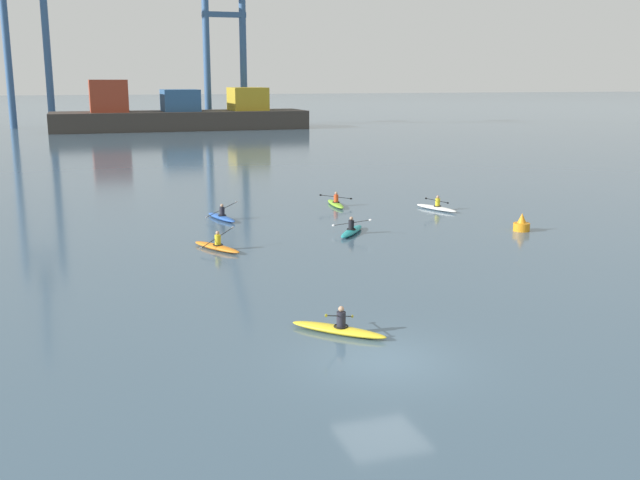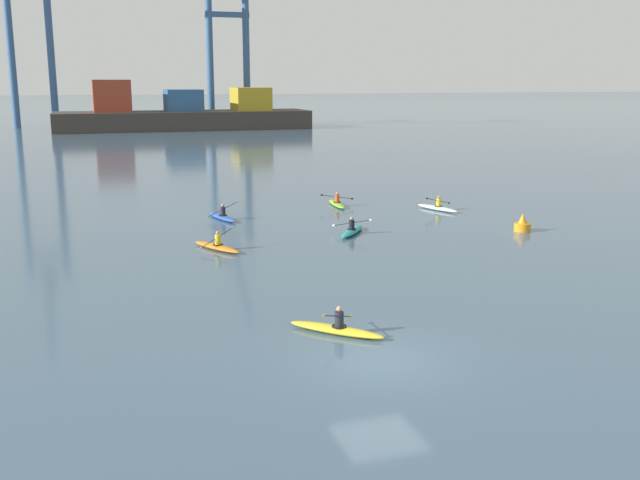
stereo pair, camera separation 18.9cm
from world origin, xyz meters
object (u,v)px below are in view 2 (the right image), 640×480
at_px(kayak_white, 438,207).
at_px(container_barge, 182,114).
at_px(kayak_teal, 352,231).
at_px(kayak_yellow, 337,329).
at_px(kayak_lime, 337,203).
at_px(kayak_blue, 222,217).
at_px(gantry_crane_west_mid, 228,33).
at_px(channel_buoy, 522,225).
at_px(gantry_crane_west, 28,18).
at_px(kayak_orange, 217,246).

bearing_deg(kayak_white, container_barge, 93.70).
bearing_deg(kayak_teal, kayak_yellow, -112.08).
xyz_separation_m(kayak_lime, kayak_blue, (-8.06, -2.43, 0.00)).
xyz_separation_m(gantry_crane_west_mid, channel_buoy, (-2.61, -96.29, -15.61)).
xyz_separation_m(gantry_crane_west, kayak_white, (28.56, -94.44, -18.00)).
bearing_deg(gantry_crane_west_mid, kayak_lime, -96.43).
distance_m(gantry_crane_west, kayak_lime, 95.52).
height_order(kayak_lime, kayak_blue, kayak_blue).
xyz_separation_m(gantry_crane_west, channel_buoy, (29.97, -101.87, -17.81)).
distance_m(kayak_blue, kayak_teal, 8.62).
height_order(gantry_crane_west, kayak_orange, gantry_crane_west).
xyz_separation_m(gantry_crane_west, kayak_teal, (20.82, -99.65, -18.00)).
distance_m(kayak_orange, kayak_white, 16.77).
bearing_deg(kayak_blue, kayak_lime, 16.79).
bearing_deg(gantry_crane_west_mid, gantry_crane_west, 170.28).
height_order(container_barge, kayak_blue, container_barge).
bearing_deg(container_barge, gantry_crane_west_mid, 33.46).
relative_size(container_barge, kayak_blue, 12.02).
bearing_deg(kayak_lime, kayak_white, -31.93).
distance_m(kayak_lime, kayak_blue, 8.42).
relative_size(channel_buoy, kayak_lime, 0.29).
relative_size(kayak_lime, kayak_blue, 1.00).
distance_m(kayak_white, kayak_yellow, 24.33).
relative_size(kayak_orange, kayak_teal, 1.07).
bearing_deg(kayak_yellow, gantry_crane_west, 97.36).
xyz_separation_m(gantry_crane_west_mid, kayak_lime, (-9.62, -85.37, -15.79)).
height_order(kayak_orange, kayak_yellow, kayak_orange).
height_order(gantry_crane_west, channel_buoy, gantry_crane_west).
relative_size(kayak_lime, kayak_yellow, 1.21).
relative_size(container_barge, kayak_white, 12.15).
bearing_deg(container_barge, kayak_orange, -96.39).
height_order(kayak_orange, kayak_teal, kayak_orange).
xyz_separation_m(gantry_crane_west_mid, kayak_blue, (-17.67, -87.80, -15.79)).
bearing_deg(kayak_blue, channel_buoy, -29.39).
xyz_separation_m(kayak_blue, kayak_yellow, (-0.11, -21.12, -0.00)).
bearing_deg(gantry_crane_west_mid, kayak_white, -92.59).
distance_m(kayak_orange, kayak_teal, 7.77).
height_order(gantry_crane_west, kayak_teal, gantry_crane_west).
xyz_separation_m(channel_buoy, kayak_teal, (-9.15, 2.21, -0.19)).
xyz_separation_m(gantry_crane_west, kayak_yellow, (14.80, -114.50, -18.00)).
bearing_deg(gantry_crane_west, kayak_lime, -75.83).
bearing_deg(kayak_lime, container_barge, 89.82).
height_order(container_barge, channel_buoy, container_barge).
height_order(gantry_crane_west_mid, kayak_blue, gantry_crane_west_mid).
bearing_deg(kayak_orange, gantry_crane_west_mid, 78.54).
height_order(kayak_blue, kayak_teal, kayak_blue).
bearing_deg(gantry_crane_west_mid, kayak_teal, -97.12).
xyz_separation_m(container_barge, gantry_crane_west, (-23.21, 11.77, 15.62)).
relative_size(gantry_crane_west, kayak_white, 11.15).
height_order(channel_buoy, kayak_orange, kayak_orange).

